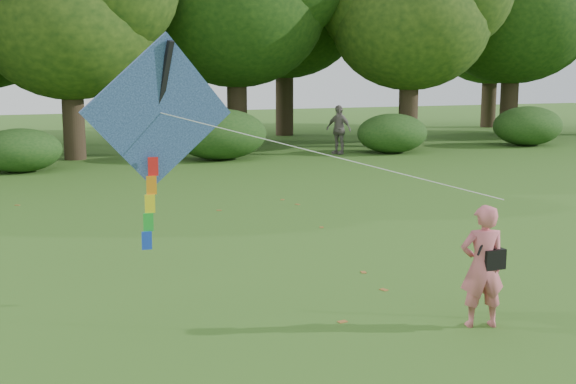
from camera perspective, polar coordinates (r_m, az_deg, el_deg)
name	(u,v)px	position (r m, az deg, el deg)	size (l,w,h in m)	color
ground	(400,326)	(9.60, 8.81, -10.44)	(100.00, 100.00, 0.00)	#265114
man_kite_flyer	(482,266)	(9.59, 15.10, -5.68)	(0.58, 0.38, 1.60)	#D56471
bystander_right	(338,130)	(28.60, 4.01, 4.94)	(1.13, 0.47, 1.93)	slate
crossbody_bag	(492,258)	(9.61, 15.79, -5.03)	(0.43, 0.20, 0.67)	black
flying_kite	(160,116)	(10.06, -10.12, 5.91)	(4.92, 2.91, 2.99)	#2852B0
tree_line	(153,13)	(31.34, -10.61, 13.70)	(54.70, 15.30, 9.48)	#3A2D1E
shrub_band	(120,141)	(25.74, -13.14, 3.96)	(39.15, 3.22, 1.88)	#264919
fallen_leaves	(319,236)	(14.44, 2.47, -3.49)	(10.19, 10.89, 0.01)	brown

